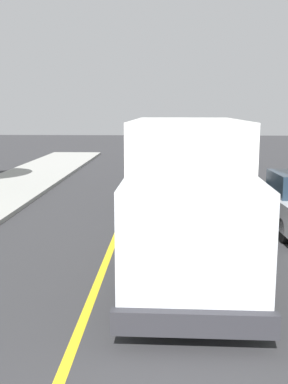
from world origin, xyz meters
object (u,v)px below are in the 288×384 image
Objects in this scene: box_truck at (187,187)px; parked_car_near at (186,186)px; parked_car_mid at (179,163)px; parked_car_far at (185,153)px.

parked_car_near is at bearing 87.55° from box_truck.
parked_car_far is (0.48, 5.57, 0.00)m from parked_car_mid.
parked_car_far is (0.45, 12.60, 0.00)m from parked_car_near.
parked_car_near is at bearing -92.04° from parked_car_far.
parked_car_near is 12.61m from parked_car_far.
box_truck is 1.63× the size of parked_car_near.
box_truck is 1.62× the size of parked_car_mid.
box_truck is at bearing -92.17° from parked_car_far.
box_truck reaches higher than parked_car_far.
parked_car_far is at bearing 87.96° from parked_car_near.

